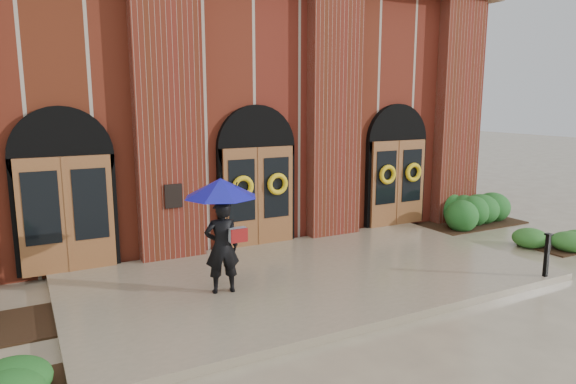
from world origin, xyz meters
TOP-DOWN VIEW (x-y plane):
  - ground at (0.00, 0.00)m, footprint 90.00×90.00m
  - landing at (0.00, 0.15)m, footprint 10.00×5.30m
  - church_building at (0.00, 8.78)m, footprint 16.20×12.53m
  - man_with_umbrella at (-2.02, 0.01)m, footprint 1.63×1.63m
  - metal_post at (4.30, -2.35)m, footprint 0.13×0.13m
  - hedge_wall_right at (6.80, 2.13)m, footprint 3.40×1.36m
  - hedge_front_left at (-5.55, -1.92)m, footprint 1.33×1.14m
  - hedge_front_right at (7.00, -0.77)m, footprint 1.33×1.14m

SIDE VIEW (x-z plane):
  - ground at x=0.00m, z-range 0.00..0.00m
  - landing at x=0.00m, z-range 0.00..0.15m
  - hedge_front_left at x=-5.55m, z-range 0.00..0.47m
  - hedge_front_right at x=7.00m, z-range 0.00..0.47m
  - hedge_wall_right at x=6.80m, z-range 0.00..0.87m
  - metal_post at x=4.30m, z-range 0.17..1.10m
  - man_with_umbrella at x=-2.02m, z-range 0.60..2.83m
  - church_building at x=0.00m, z-range 0.00..7.00m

